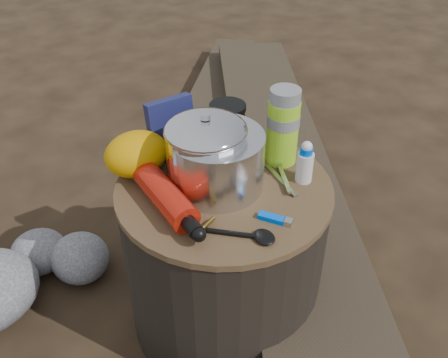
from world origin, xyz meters
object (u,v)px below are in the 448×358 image
log_main (276,160)px  travel_mug (228,129)px  thermos (283,127)px  camping_pot (206,153)px  stump (224,257)px  fuel_bottle (165,196)px

log_main → travel_mug: bearing=-113.9°
log_main → thermos: 0.73m
camping_pot → travel_mug: bearing=41.7°
stump → thermos: bearing=7.4°
log_main → fuel_bottle: (-0.65, -0.47, 0.41)m
camping_pot → travel_mug: camping_pot is taller
stump → fuel_bottle: size_ratio=1.92×
camping_pot → travel_mug: size_ratio=1.39×
log_main → camping_pot: (-0.54, -0.45, 0.47)m
log_main → fuel_bottle: 0.90m
travel_mug → stump: bearing=-123.6°
camping_pot → travel_mug: 0.16m
camping_pot → thermos: bearing=0.1°
stump → camping_pot: (-0.03, 0.02, 0.32)m
stump → travel_mug: bearing=56.4°
log_main → thermos: thermos is taller
thermos → log_main: bearing=53.6°
travel_mug → thermos: bearing=-48.6°
camping_pot → fuel_bottle: 0.13m
stump → thermos: 0.37m
stump → thermos: (0.18, 0.02, 0.32)m
camping_pot → thermos: (0.21, 0.00, 0.01)m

